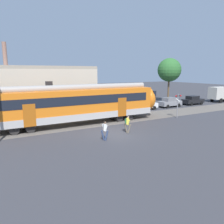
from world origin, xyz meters
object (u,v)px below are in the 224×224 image
(pedestrian_white, at_px, (105,129))
(parked_car_white, at_px, (144,105))
(pedestrian_yellow, at_px, (127,123))
(parked_car_grey, at_px, (170,102))
(box_truck, at_px, (221,94))
(crossing_signal, at_px, (178,102))
(parked_car_black, at_px, (193,100))

(pedestrian_white, distance_m, parked_car_white, 15.84)
(pedestrian_yellow, distance_m, parked_car_grey, 17.12)
(pedestrian_yellow, height_order, parked_car_grey, pedestrian_yellow)
(parked_car_white, distance_m, parked_car_grey, 5.13)
(pedestrian_white, relative_size, box_truck, 0.31)
(parked_car_grey, distance_m, crossing_signal, 8.60)
(pedestrian_yellow, xyz_separation_m, parked_car_grey, (14.29, 9.44, -0.21))
(pedestrian_yellow, height_order, crossing_signal, crossing_signal)
(pedestrian_white, relative_size, parked_car_black, 0.42)
(box_truck, distance_m, crossing_signal, 19.39)
(pedestrian_yellow, relative_size, parked_car_white, 0.42)
(crossing_signal, bearing_deg, pedestrian_yellow, -163.55)
(pedestrian_white, height_order, box_truck, box_truck)
(pedestrian_yellow, bearing_deg, parked_car_white, 45.76)
(pedestrian_white, relative_size, parked_car_white, 0.42)
(parked_car_grey, bearing_deg, crossing_signal, -127.49)
(pedestrian_yellow, height_order, box_truck, box_truck)
(pedestrian_yellow, distance_m, parked_car_white, 13.13)
(pedestrian_yellow, distance_m, box_truck, 28.87)
(crossing_signal, bearing_deg, parked_car_white, 89.56)
(pedestrian_yellow, distance_m, crossing_signal, 9.55)
(parked_car_grey, bearing_deg, parked_car_white, -179.60)
(parked_car_grey, relative_size, parked_car_black, 1.01)
(parked_car_black, xyz_separation_m, crossing_signal, (-10.62, -6.79, 1.23))
(pedestrian_yellow, height_order, parked_car_black, pedestrian_yellow)
(parked_car_white, xyz_separation_m, parked_car_grey, (5.13, 0.04, 0.00))
(parked_car_black, bearing_deg, parked_car_grey, -179.54)
(parked_car_grey, xyz_separation_m, crossing_signal, (-5.18, -6.75, 1.23))
(parked_car_grey, xyz_separation_m, box_truck, (13.01, -0.05, 0.79))
(parked_car_grey, height_order, crossing_signal, crossing_signal)
(parked_car_white, height_order, box_truck, box_truck)
(pedestrian_white, relative_size, parked_car_grey, 0.41)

